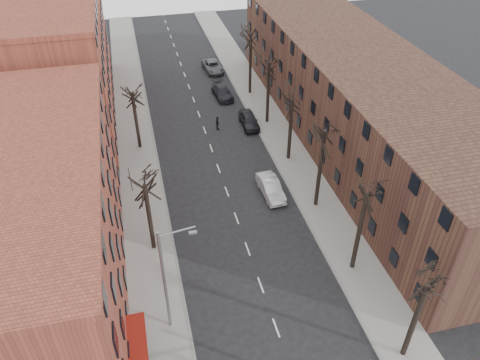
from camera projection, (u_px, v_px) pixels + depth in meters
sidewalk_left at (136, 143)px, 52.36m from camera, size 4.00×90.00×0.15m
sidewalk_right at (273, 125)px, 55.42m from camera, size 4.00×90.00×0.15m
building_left_near at (24, 237)px, 31.73m from camera, size 12.00×26.00×12.00m
building_left_far at (52, 60)px, 53.67m from camera, size 12.00×28.00×14.00m
building_right at (359, 99)px, 50.12m from camera, size 12.00×50.00×10.00m
tree_right_a at (402, 354)px, 31.30m from camera, size 5.20×5.20×10.00m
tree_right_b at (352, 267)px, 37.51m from camera, size 5.20×5.20×10.80m
tree_right_c at (315, 205)px, 43.73m from camera, size 5.20×5.20×11.60m
tree_right_d at (288, 159)px, 49.95m from camera, size 5.20×5.20×10.00m
tree_right_e at (267, 122)px, 56.17m from camera, size 5.20×5.20×10.80m
tree_right_f at (250, 93)px, 62.39m from camera, size 5.20×5.20×11.60m
tree_left_a at (154, 248)px, 39.26m from camera, size 5.20×5.20×9.50m
tree_left_b at (140, 148)px, 51.70m from camera, size 5.20×5.20×9.50m
streetlight at (167, 277)px, 30.15m from camera, size 2.45×0.22×9.03m
silver_sedan at (271, 188)px, 44.63m from camera, size 1.86×4.76×1.55m
parked_car_near at (249, 120)px, 55.01m from camera, size 1.94×4.65×1.57m
parked_car_mid at (222, 92)px, 61.07m from camera, size 2.37×5.07×1.43m
parked_car_far at (213, 66)px, 67.75m from camera, size 2.74×5.24×1.41m
pedestrian_crossing at (217, 123)px, 54.32m from camera, size 0.48×1.02×1.70m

